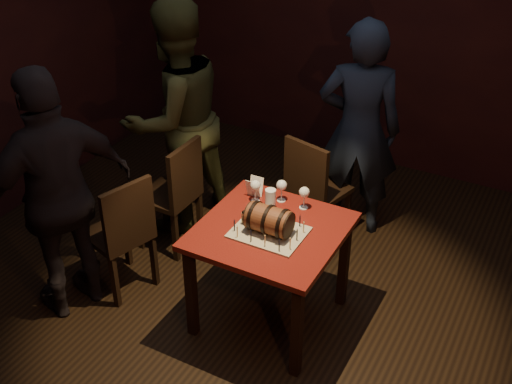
# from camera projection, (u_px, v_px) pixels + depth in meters

# --- Properties ---
(room_shell) EXTENTS (5.04, 5.04, 2.80)m
(room_shell) POSITION_uv_depth(u_px,v_px,m) (256.00, 133.00, 3.80)
(room_shell) COLOR black
(room_shell) RESTS_ON ground
(pub_table) EXTENTS (0.90, 0.90, 0.75)m
(pub_table) POSITION_uv_depth(u_px,v_px,m) (270.00, 243.00, 4.15)
(pub_table) COLOR #55110E
(pub_table) RESTS_ON ground
(cake_board) EXTENTS (0.45, 0.35, 0.01)m
(cake_board) POSITION_uv_depth(u_px,v_px,m) (269.00, 232.00, 4.04)
(cake_board) COLOR #AAA289
(cake_board) RESTS_ON pub_table
(barrel_cake) EXTENTS (0.34, 0.19, 0.19)m
(barrel_cake) POSITION_uv_depth(u_px,v_px,m) (269.00, 220.00, 3.99)
(barrel_cake) COLOR brown
(barrel_cake) RESTS_ON cake_board
(birthday_candles) EXTENTS (0.40, 0.30, 0.09)m
(birthday_candles) POSITION_uv_depth(u_px,v_px,m) (269.00, 226.00, 4.02)
(birthday_candles) COLOR #EED18E
(birthday_candles) RESTS_ON cake_board
(wine_glass_left) EXTENTS (0.07, 0.07, 0.16)m
(wine_glass_left) POSITION_uv_depth(u_px,v_px,m) (255.00, 186.00, 4.31)
(wine_glass_left) COLOR silver
(wine_glass_left) RESTS_ON pub_table
(wine_glass_mid) EXTENTS (0.07, 0.07, 0.16)m
(wine_glass_mid) POSITION_uv_depth(u_px,v_px,m) (282.00, 186.00, 4.31)
(wine_glass_mid) COLOR silver
(wine_glass_mid) RESTS_ON pub_table
(wine_glass_right) EXTENTS (0.07, 0.07, 0.16)m
(wine_glass_right) POSITION_uv_depth(u_px,v_px,m) (304.00, 193.00, 4.23)
(wine_glass_right) COLOR silver
(wine_glass_right) RESTS_ON pub_table
(pint_of_ale) EXTENTS (0.07, 0.07, 0.15)m
(pint_of_ale) POSITION_uv_depth(u_px,v_px,m) (270.00, 200.00, 4.24)
(pint_of_ale) COLOR silver
(pint_of_ale) RESTS_ON pub_table
(menu_card) EXTENTS (0.10, 0.05, 0.13)m
(menu_card) POSITION_uv_depth(u_px,v_px,m) (255.00, 188.00, 4.39)
(menu_card) COLOR white
(menu_card) RESTS_ON pub_table
(chair_back) EXTENTS (0.49, 0.49, 0.93)m
(chair_back) POSITION_uv_depth(u_px,v_px,m) (313.00, 186.00, 4.97)
(chair_back) COLOR black
(chair_back) RESTS_ON ground
(chair_left_rear) EXTENTS (0.40, 0.40, 0.93)m
(chair_left_rear) POSITION_uv_depth(u_px,v_px,m) (176.00, 190.00, 4.92)
(chair_left_rear) COLOR black
(chair_left_rear) RESTS_ON ground
(chair_left_front) EXTENTS (0.50, 0.50, 0.93)m
(chair_left_front) POSITION_uv_depth(u_px,v_px,m) (123.00, 231.00, 4.46)
(chair_left_front) COLOR black
(chair_left_front) RESTS_ON ground
(person_back) EXTENTS (0.74, 0.59, 1.78)m
(person_back) POSITION_uv_depth(u_px,v_px,m) (359.00, 130.00, 4.98)
(person_back) COLOR #192133
(person_back) RESTS_ON ground
(person_left_rear) EXTENTS (1.01, 1.12, 1.89)m
(person_left_rear) POSITION_uv_depth(u_px,v_px,m) (176.00, 119.00, 5.02)
(person_left_rear) COLOR #3A3C1E
(person_left_rear) RESTS_ON ground
(person_left_front) EXTENTS (0.78, 1.13, 1.78)m
(person_left_front) POSITION_uv_depth(u_px,v_px,m) (59.00, 196.00, 4.16)
(person_left_front) COLOR black
(person_left_front) RESTS_ON ground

